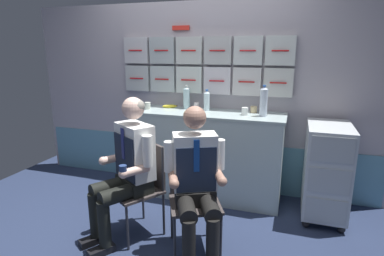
% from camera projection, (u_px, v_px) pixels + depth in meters
% --- Properties ---
extents(ground, '(4.80, 4.80, 0.04)m').
position_uv_depth(ground, '(148.00, 246.00, 2.73)').
color(ground, '#242E4A').
extents(galley_bulkhead, '(4.20, 0.14, 2.15)m').
position_uv_depth(galley_bulkhead, '(197.00, 97.00, 3.73)').
color(galley_bulkhead, '#AFA6B0').
rests_on(galley_bulkhead, ground).
extents(galley_counter, '(1.62, 0.53, 0.97)m').
position_uv_depth(galley_counter, '(209.00, 155.00, 3.54)').
color(galley_counter, '#B0C3C4').
rests_on(galley_counter, ground).
extents(service_trolley, '(0.40, 0.65, 0.94)m').
position_uv_depth(service_trolley, '(326.00, 169.00, 3.08)').
color(service_trolley, black).
rests_on(service_trolley, ground).
extents(folding_chair_left, '(0.55, 0.55, 0.83)m').
position_uv_depth(folding_chair_left, '(144.00, 179.00, 2.84)').
color(folding_chair_left, '#2D2D33').
rests_on(folding_chair_left, ground).
extents(crew_member_left, '(0.61, 0.68, 1.25)m').
position_uv_depth(crew_member_left, '(127.00, 164.00, 2.70)').
color(crew_member_left, black).
rests_on(crew_member_left, ground).
extents(folding_chair_right, '(0.53, 0.53, 0.83)m').
position_uv_depth(folding_chair_right, '(193.00, 188.00, 2.64)').
color(folding_chair_right, '#2D2D33').
rests_on(folding_chair_right, ground).
extents(crew_member_right, '(0.55, 0.66, 1.21)m').
position_uv_depth(crew_member_right, '(196.00, 179.00, 2.45)').
color(crew_member_right, black).
rests_on(crew_member_right, ground).
extents(water_bottle_tall, '(0.08, 0.08, 0.27)m').
position_uv_depth(water_bottle_tall, '(187.00, 98.00, 3.61)').
color(water_bottle_tall, silver).
rests_on(water_bottle_tall, galley_counter).
extents(water_bottle_clear, '(0.07, 0.07, 0.23)m').
position_uv_depth(water_bottle_clear, '(207.00, 101.00, 3.51)').
color(water_bottle_clear, silver).
rests_on(water_bottle_clear, galley_counter).
extents(water_bottle_blue_cap, '(0.08, 0.08, 0.32)m').
position_uv_depth(water_bottle_blue_cap, '(264.00, 101.00, 3.20)').
color(water_bottle_blue_cap, silver).
rests_on(water_bottle_blue_cap, galley_counter).
extents(coffee_cup_spare, '(0.06, 0.06, 0.08)m').
position_uv_depth(coffee_cup_spare, '(197.00, 106.00, 3.59)').
color(coffee_cup_spare, silver).
rests_on(coffee_cup_spare, galley_counter).
extents(paper_cup_blue, '(0.07, 0.07, 0.08)m').
position_uv_depth(paper_cup_blue, '(245.00, 111.00, 3.28)').
color(paper_cup_blue, white).
rests_on(paper_cup_blue, galley_counter).
extents(coffee_cup_white, '(0.07, 0.07, 0.08)m').
position_uv_depth(coffee_cup_white, '(148.00, 106.00, 3.60)').
color(coffee_cup_white, silver).
rests_on(coffee_cup_white, galley_counter).
extents(paper_cup_tan, '(0.07, 0.07, 0.07)m').
position_uv_depth(paper_cup_tan, '(254.00, 109.00, 3.40)').
color(paper_cup_tan, tan).
rests_on(paper_cup_tan, galley_counter).
extents(snack_banana, '(0.17, 0.10, 0.04)m').
position_uv_depth(snack_banana, '(170.00, 106.00, 3.68)').
color(snack_banana, yellow).
rests_on(snack_banana, galley_counter).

